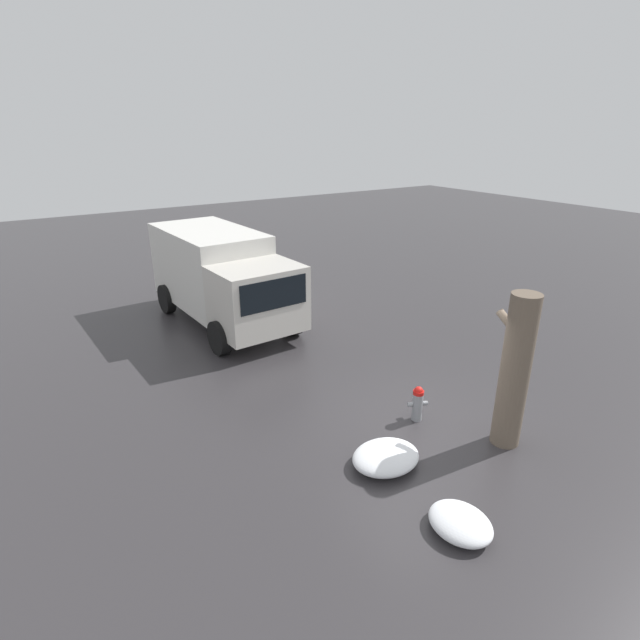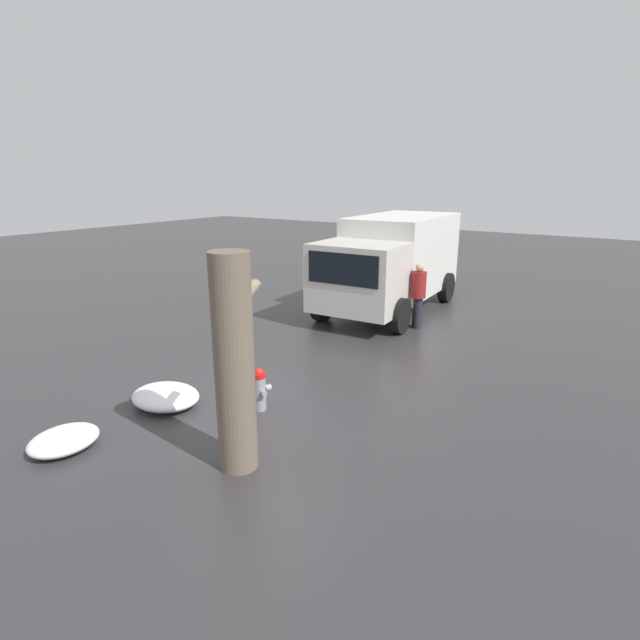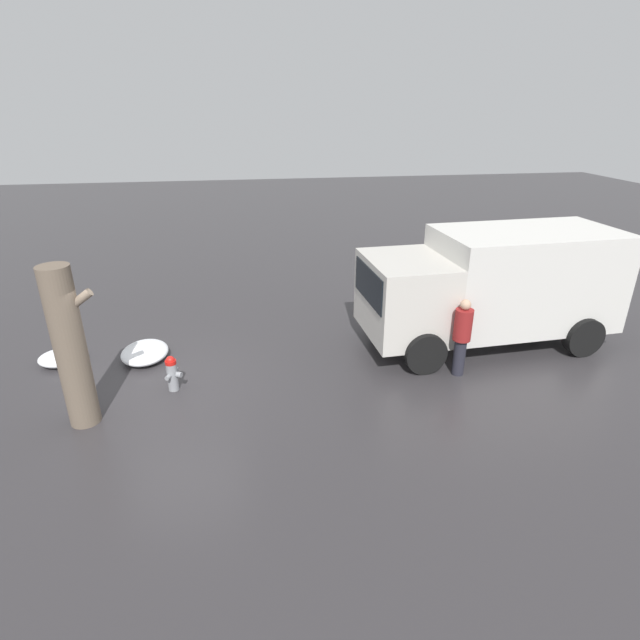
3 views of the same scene
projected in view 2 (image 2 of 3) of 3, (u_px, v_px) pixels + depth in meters
The scene contains 7 objects.
ground_plane at pixel (260, 410), 8.39m from camera, with size 60.00×60.00×0.00m, color #333033.
fire_hydrant at pixel (260, 389), 8.28m from camera, with size 0.33×0.41×0.75m.
tree_trunk at pixel (234, 364), 6.37m from camera, with size 0.79×0.52×2.92m.
delivery_truck at pixel (392, 260), 14.30m from camera, with size 5.87×2.73×2.66m.
pedestrian at pixel (418, 293), 12.64m from camera, with size 0.37×0.37×1.68m.
snow_pile_by_hydrant at pixel (64, 440), 7.15m from camera, with size 0.99×0.84×0.28m.
snow_pile_curbside at pixel (166, 396), 8.51m from camera, with size 1.02×1.24×0.32m.
Camera 2 is at (-5.78, -5.08, 3.79)m, focal length 28.00 mm.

